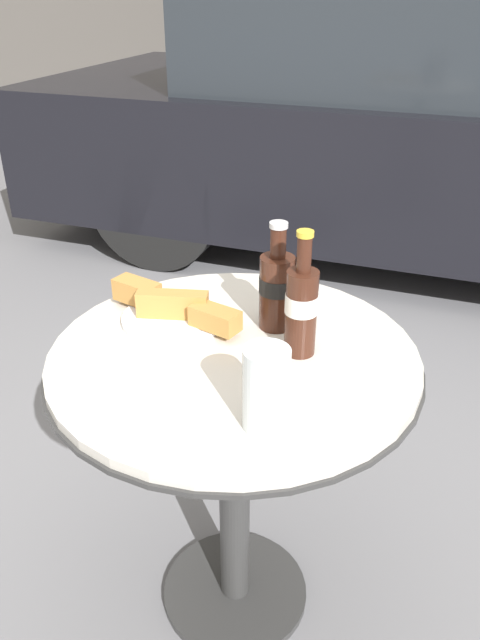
% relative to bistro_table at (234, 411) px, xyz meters
% --- Properties ---
extents(ground_plane, '(30.00, 30.00, 0.00)m').
position_rel_bistro_table_xyz_m(ground_plane, '(0.00, 0.00, -0.57)').
color(ground_plane, slate).
extents(bistro_table, '(0.74, 0.74, 0.72)m').
position_rel_bistro_table_xyz_m(bistro_table, '(0.00, 0.00, 0.00)').
color(bistro_table, '#333333').
rests_on(bistro_table, ground_plane).
extents(cola_bottle_left, '(0.06, 0.06, 0.25)m').
position_rel_bistro_table_xyz_m(cola_bottle_left, '(0.12, 0.04, 0.25)').
color(cola_bottle_left, '#3D1E14').
rests_on(cola_bottle_left, bistro_table).
extents(cola_bottle_right, '(0.07, 0.07, 0.23)m').
position_rel_bistro_table_xyz_m(cola_bottle_right, '(0.05, 0.12, 0.24)').
color(cola_bottle_right, '#3D1E14').
rests_on(cola_bottle_right, bistro_table).
extents(drinking_glass, '(0.08, 0.08, 0.14)m').
position_rel_bistro_table_xyz_m(drinking_glass, '(0.13, -0.20, 0.21)').
color(drinking_glass, black).
rests_on(drinking_glass, bistro_table).
extents(lunch_plate_near, '(0.32, 0.22, 0.07)m').
position_rel_bistro_table_xyz_m(lunch_plate_near, '(-0.16, 0.07, 0.17)').
color(lunch_plate_near, white).
rests_on(lunch_plate_near, bistro_table).
extents(parked_car, '(4.46, 1.82, 1.38)m').
position_rel_bistro_table_xyz_m(parked_car, '(0.25, 2.58, 0.08)').
color(parked_car, black).
rests_on(parked_car, ground_plane).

